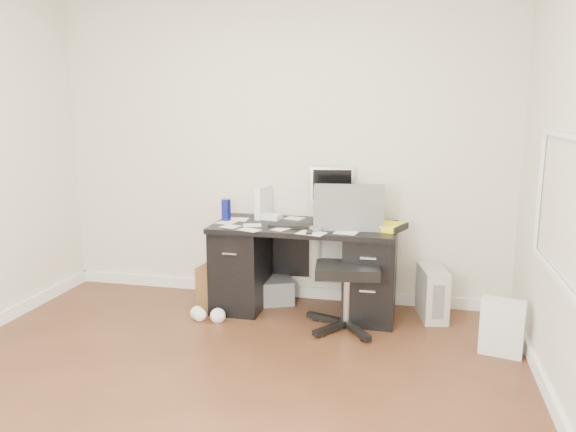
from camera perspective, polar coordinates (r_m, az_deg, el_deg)
name	(u,v)px	position (r m, az deg, el deg)	size (l,w,h in m)	color
ground	(198,407)	(3.47, -9.09, -18.65)	(4.00, 4.00, 0.00)	#462816
room_shell	(196,117)	(3.02, -9.30, 9.91)	(4.02, 4.02, 2.71)	silver
desk	(304,265)	(4.70, 1.69, -5.05)	(1.50, 0.70, 0.75)	black
loose_papers	(280,225)	(4.61, -0.86, -0.87)	(1.10, 0.60, 0.00)	silver
lcd_monitor	(332,193)	(4.77, 4.49, 2.33)	(0.37, 0.21, 0.46)	silver
keyboard	(292,226)	(4.52, 0.44, -0.97)	(0.38, 0.13, 0.02)	black
computer_mouse	(358,224)	(4.55, 7.17, -0.77)	(0.05, 0.05, 0.05)	silver
travel_mug	(226,210)	(4.78, -6.30, 0.63)	(0.08, 0.08, 0.18)	#161E9B
white_binder	(263,202)	(4.86, -2.51, 1.41)	(0.11, 0.24, 0.28)	white
magazine_file	(365,206)	(4.71, 7.82, 1.03)	(0.12, 0.24, 0.28)	#957048
pen_cup	(344,206)	(4.71, 5.72, 1.03)	(0.11, 0.11, 0.27)	#5A2C19
yellow_book	(390,227)	(4.49, 10.28, -1.08)	(0.21, 0.26, 0.05)	yellow
paper_remote	(311,232)	(4.30, 2.39, -1.65)	(0.21, 0.17, 0.02)	silver
office_chair	(348,260)	(4.33, 6.07, -4.44)	(0.62, 0.62, 1.10)	#545754
pc_tower	(432,293)	(4.77, 14.45, -7.57)	(0.19, 0.42, 0.42)	#AAA79A
shopping_bag	(502,327)	(4.25, 20.93, -10.52)	(0.29, 0.21, 0.39)	silver
wicker_basket	(225,286)	(4.87, -6.37, -7.12)	(0.38, 0.38, 0.38)	#4D2D17
desk_printer	(272,291)	(5.00, -1.66, -7.58)	(0.36, 0.30, 0.21)	slate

